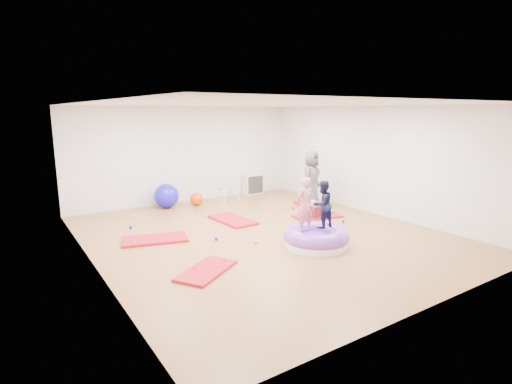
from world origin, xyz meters
TOP-DOWN VIEW (x-y plane):
  - room at (0.00, 0.00)m, footprint 7.01×8.01m
  - gym_mat_front_left at (-1.99, -1.19)m, footprint 1.30×1.12m
  - gym_mat_mid_left at (-2.14, 0.90)m, footprint 1.46×1.00m
  - gym_mat_center_back at (-0.02, 1.32)m, footprint 0.74×1.36m
  - gym_mat_right at (1.97, 0.44)m, footprint 1.28×0.79m
  - gym_mat_rear_right at (2.62, 1.34)m, footprint 0.96×1.41m
  - inflatable_cushion at (0.45, -1.21)m, footprint 1.32×1.32m
  - child_pink at (0.18, -1.15)m, footprint 0.41×0.28m
  - child_navy at (0.66, -1.14)m, footprint 0.49×0.39m
  - adult_caregiver at (2.55, 1.38)m, footprint 0.89×0.77m
  - infant at (2.39, 1.12)m, footprint 0.38×0.39m
  - ball_pit_balls at (-0.28, 0.13)m, footprint 4.78×3.41m
  - exercise_ball_blue at (-0.86, 3.52)m, footprint 0.68×0.68m
  - exercise_ball_orange at (-0.05, 3.31)m, footprint 0.38×0.38m
  - infant_play_gym at (0.87, 3.14)m, footprint 0.60×0.56m
  - cube_shelf at (2.19, 3.79)m, footprint 0.65×0.32m
  - balance_disc at (2.48, 0.59)m, footprint 0.37×0.37m
  - backpack at (1.80, 0.35)m, footprint 0.32×0.24m
  - yellow_toy at (-1.69, -0.88)m, footprint 0.21×0.21m

SIDE VIEW (x-z plane):
  - yellow_toy at x=-1.69m, z-range 0.00..0.03m
  - gym_mat_front_left at x=-1.99m, z-range 0.00..0.05m
  - gym_mat_right at x=1.97m, z-range 0.00..0.05m
  - gym_mat_rear_right at x=2.62m, z-range 0.00..0.05m
  - gym_mat_center_back at x=-0.02m, z-range 0.00..0.05m
  - gym_mat_mid_left at x=-2.14m, z-range 0.00..0.06m
  - ball_pit_balls at x=-0.28m, z-range 0.00..0.07m
  - balance_disc at x=2.48m, z-range 0.00..0.08m
  - inflatable_cushion at x=0.45m, z-range -0.05..0.37m
  - backpack at x=1.80m, z-range 0.00..0.33m
  - infant at x=2.39m, z-range 0.06..0.28m
  - exercise_ball_orange at x=-0.05m, z-range 0.00..0.38m
  - infant_play_gym at x=0.87m, z-range 0.08..0.53m
  - cube_shelf at x=2.19m, z-range 0.00..0.65m
  - exercise_ball_blue at x=-0.86m, z-range 0.00..0.68m
  - adult_caregiver at x=2.55m, z-range 0.05..1.59m
  - child_navy at x=0.66m, z-range 0.38..1.35m
  - child_pink at x=0.18m, z-range 0.38..1.46m
  - room at x=0.00m, z-range 0.00..2.80m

